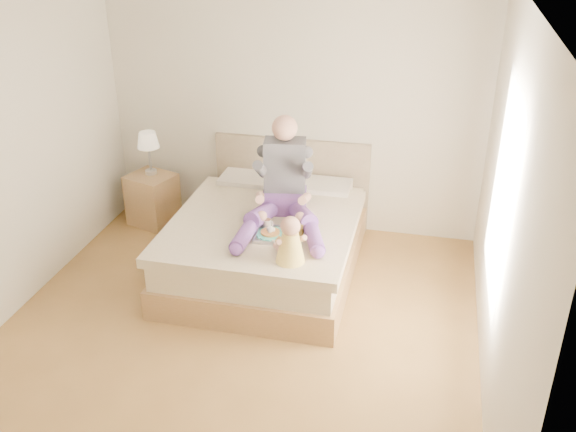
% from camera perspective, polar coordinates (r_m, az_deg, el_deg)
% --- Properties ---
extents(room, '(4.02, 4.22, 2.71)m').
position_cam_1_polar(room, '(4.81, -4.22, 4.38)').
color(room, brown).
rests_on(room, ground).
extents(bed, '(1.70, 2.18, 1.00)m').
position_cam_1_polar(bed, '(6.27, -1.70, -2.01)').
color(bed, olive).
rests_on(bed, ground).
extents(nightstand, '(0.58, 0.55, 0.58)m').
position_cam_1_polar(nightstand, '(7.30, -11.94, 1.46)').
color(nightstand, olive).
rests_on(nightstand, ground).
extents(lamp, '(0.23, 0.23, 0.48)m').
position_cam_1_polar(lamp, '(7.10, -12.33, 6.41)').
color(lamp, '#AEAFB5').
rests_on(lamp, nightstand).
extents(adult, '(0.81, 1.21, 0.96)m').
position_cam_1_polar(adult, '(5.93, -0.41, 2.42)').
color(adult, '#56327D').
rests_on(adult, bed).
extents(tray, '(0.45, 0.36, 0.12)m').
position_cam_1_polar(tray, '(5.68, -0.71, -1.57)').
color(tray, '#AEAFB5').
rests_on(tray, bed).
extents(baby, '(0.33, 0.36, 0.41)m').
position_cam_1_polar(baby, '(5.25, 0.17, -2.41)').
color(baby, '#F6CF4D').
rests_on(baby, bed).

